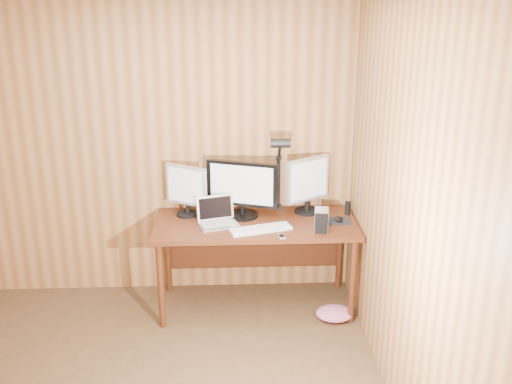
{
  "coord_description": "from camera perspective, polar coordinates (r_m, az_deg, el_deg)",
  "views": [
    {
      "loc": [
        0.73,
        -2.76,
        2.55
      ],
      "look_at": [
        0.93,
        1.58,
        1.02
      ],
      "focal_mm": 42.0,
      "sensor_mm": 36.0,
      "label": 1
    }
  ],
  "objects": [
    {
      "name": "keyboard",
      "position": [
        4.59,
        0.44,
        -3.54
      ],
      "size": [
        0.5,
        0.27,
        0.02
      ],
      "rotation": [
        0.0,
        0.0,
        0.28
      ],
      "color": "silver",
      "rests_on": "desk"
    },
    {
      "name": "monitor_left",
      "position": [
        4.84,
        -6.64,
        0.26
      ],
      "size": [
        0.33,
        0.22,
        0.42
      ],
      "rotation": [
        0.0,
        0.0,
        -0.55
      ],
      "color": "black",
      "rests_on": "desk"
    },
    {
      "name": "mouse",
      "position": [
        4.8,
        7.86,
        -2.53
      ],
      "size": [
        0.07,
        0.11,
        0.04
      ],
      "primitive_type": "ellipsoid",
      "rotation": [
        0.0,
        0.0,
        -0.01
      ],
      "color": "black",
      "rests_on": "mousepad"
    },
    {
      "name": "hard_drive",
      "position": [
        4.6,
        6.25,
        -2.66
      ],
      "size": [
        0.12,
        0.17,
        0.17
      ],
      "rotation": [
        0.0,
        0.0,
        -0.15
      ],
      "color": "silver",
      "rests_on": "desk"
    },
    {
      "name": "desk",
      "position": [
        4.86,
        -0.07,
        -3.88
      ],
      "size": [
        1.6,
        0.7,
        0.75
      ],
      "color": "#49200F",
      "rests_on": "floor"
    },
    {
      "name": "mousepad",
      "position": [
        4.81,
        7.85,
        -2.76
      ],
      "size": [
        0.2,
        0.17,
        0.0
      ],
      "primitive_type": "cube",
      "rotation": [
        0.0,
        0.0,
        -0.03
      ],
      "color": "black",
      "rests_on": "desk"
    },
    {
      "name": "fabric_pile",
      "position": [
        4.91,
        7.49,
        -11.4
      ],
      "size": [
        0.33,
        0.28,
        0.1
      ],
      "primitive_type": null,
      "rotation": [
        0.0,
        0.0,
        -0.12
      ],
      "color": "#CF648C",
      "rests_on": "floor"
    },
    {
      "name": "desk_lamp",
      "position": [
        4.83,
        2.27,
        2.8
      ],
      "size": [
        0.16,
        0.22,
        0.68
      ],
      "rotation": [
        0.0,
        0.0,
        0.17
      ],
      "color": "black",
      "rests_on": "desk"
    },
    {
      "name": "monitor_right",
      "position": [
        4.88,
        4.94,
        0.82
      ],
      "size": [
        0.37,
        0.25,
        0.47
      ],
      "rotation": [
        0.0,
        0.0,
        0.57
      ],
      "color": "black",
      "rests_on": "desk"
    },
    {
      "name": "room_shell",
      "position": [
        3.14,
        -15.93,
        -5.88
      ],
      "size": [
        4.0,
        4.0,
        4.0
      ],
      "color": "#4D341D",
      "rests_on": "ground"
    },
    {
      "name": "monitor_center",
      "position": [
        4.78,
        -1.32,
        0.35
      ],
      "size": [
        0.57,
        0.26,
        0.46
      ],
      "rotation": [
        0.0,
        0.0,
        -0.33
      ],
      "color": "black",
      "rests_on": "desk"
    },
    {
      "name": "speaker",
      "position": [
        4.94,
        8.72,
        -1.54
      ],
      "size": [
        0.05,
        0.05,
        0.11
      ],
      "primitive_type": "cylinder",
      "color": "black",
      "rests_on": "desk"
    },
    {
      "name": "phone",
      "position": [
        4.48,
        2.45,
        -4.24
      ],
      "size": [
        0.06,
        0.09,
        0.01
      ],
      "rotation": [
        0.0,
        0.0,
        0.17
      ],
      "color": "silver",
      "rests_on": "desk"
    },
    {
      "name": "laptop",
      "position": [
        4.71,
        -3.71,
        -2.42
      ],
      "size": [
        0.35,
        0.3,
        0.21
      ],
      "rotation": [
        0.0,
        0.0,
        0.28
      ],
      "color": "silver",
      "rests_on": "desk"
    }
  ]
}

